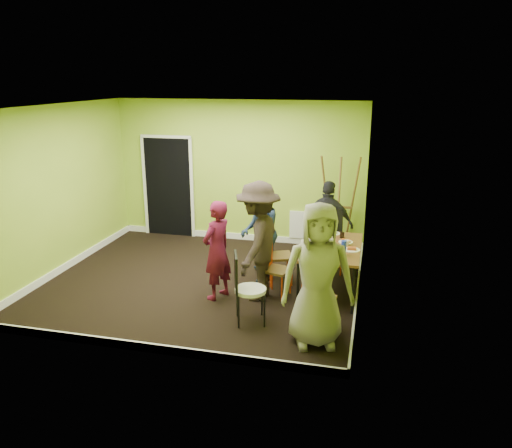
{
  "coord_description": "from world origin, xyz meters",
  "views": [
    {
      "loc": [
        2.61,
        -7.17,
        3.24
      ],
      "look_at": [
        0.89,
        0.0,
        1.04
      ],
      "focal_mm": 35.0,
      "sensor_mm": 36.0,
      "label": 1
    }
  ],
  "objects_px": {
    "orange_bottle": "(324,240)",
    "blue_bottle": "(344,248)",
    "chair_front_end": "(318,295)",
    "person_left_far": "(259,232)",
    "thermos": "(332,238)",
    "person_front_end": "(318,275)",
    "dining_table": "(331,249)",
    "chair_bentwood": "(245,285)",
    "chair_back_end": "(330,227)",
    "easel": "(339,205)",
    "person_standing": "(217,250)",
    "person_left_near": "(258,241)",
    "chair_left_far": "(274,251)",
    "person_back_end": "(328,224)",
    "chair_left_near": "(273,264)"
  },
  "relations": [
    {
      "from": "person_standing",
      "to": "person_left_near",
      "type": "distance_m",
      "value": 0.62
    },
    {
      "from": "person_left_far",
      "to": "chair_front_end",
      "type": "bearing_deg",
      "value": 21.69
    },
    {
      "from": "blue_bottle",
      "to": "person_front_end",
      "type": "relative_size",
      "value": 0.12
    },
    {
      "from": "thermos",
      "to": "blue_bottle",
      "type": "xyz_separation_m",
      "value": [
        0.2,
        -0.39,
        -0.01
      ]
    },
    {
      "from": "dining_table",
      "to": "person_left_far",
      "type": "height_order",
      "value": "person_left_far"
    },
    {
      "from": "chair_left_far",
      "to": "chair_back_end",
      "type": "bearing_deg",
      "value": 115.19
    },
    {
      "from": "person_left_far",
      "to": "person_back_end",
      "type": "height_order",
      "value": "person_left_far"
    },
    {
      "from": "chair_bentwood",
      "to": "orange_bottle",
      "type": "xyz_separation_m",
      "value": [
        0.89,
        1.4,
        0.24
      ]
    },
    {
      "from": "chair_left_near",
      "to": "person_standing",
      "type": "distance_m",
      "value": 0.87
    },
    {
      "from": "person_front_end",
      "to": "person_left_far",
      "type": "bearing_deg",
      "value": 107.69
    },
    {
      "from": "thermos",
      "to": "orange_bottle",
      "type": "height_order",
      "value": "thermos"
    },
    {
      "from": "chair_left_near",
      "to": "chair_front_end",
      "type": "distance_m",
      "value": 1.29
    },
    {
      "from": "chair_back_end",
      "to": "dining_table",
      "type": "bearing_deg",
      "value": 85.72
    },
    {
      "from": "chair_bentwood",
      "to": "person_front_end",
      "type": "height_order",
      "value": "person_front_end"
    },
    {
      "from": "chair_left_near",
      "to": "person_front_end",
      "type": "height_order",
      "value": "person_front_end"
    },
    {
      "from": "thermos",
      "to": "person_left_far",
      "type": "height_order",
      "value": "person_left_far"
    },
    {
      "from": "thermos",
      "to": "person_back_end",
      "type": "height_order",
      "value": "person_back_end"
    },
    {
      "from": "orange_bottle",
      "to": "easel",
      "type": "bearing_deg",
      "value": 87.16
    },
    {
      "from": "chair_front_end",
      "to": "person_front_end",
      "type": "distance_m",
      "value": 0.48
    },
    {
      "from": "person_left_far",
      "to": "person_front_end",
      "type": "distance_m",
      "value": 2.2
    },
    {
      "from": "chair_bentwood",
      "to": "blue_bottle",
      "type": "height_order",
      "value": "chair_bentwood"
    },
    {
      "from": "person_standing",
      "to": "person_left_near",
      "type": "relative_size",
      "value": 0.84
    },
    {
      "from": "chair_bentwood",
      "to": "thermos",
      "type": "distance_m",
      "value": 1.69
    },
    {
      "from": "chair_left_far",
      "to": "chair_bentwood",
      "type": "distance_m",
      "value": 1.41
    },
    {
      "from": "chair_left_near",
      "to": "thermos",
      "type": "height_order",
      "value": "thermos"
    },
    {
      "from": "chair_front_end",
      "to": "person_left_near",
      "type": "distance_m",
      "value": 1.36
    },
    {
      "from": "chair_back_end",
      "to": "blue_bottle",
      "type": "bearing_deg",
      "value": 92.66
    },
    {
      "from": "chair_bentwood",
      "to": "person_standing",
      "type": "relative_size",
      "value": 0.65
    },
    {
      "from": "blue_bottle",
      "to": "person_left_far",
      "type": "height_order",
      "value": "person_left_far"
    },
    {
      "from": "chair_left_near",
      "to": "person_left_far",
      "type": "bearing_deg",
      "value": -134.86
    },
    {
      "from": "person_left_far",
      "to": "person_left_near",
      "type": "relative_size",
      "value": 0.89
    },
    {
      "from": "chair_back_end",
      "to": "easel",
      "type": "height_order",
      "value": "easel"
    },
    {
      "from": "chair_back_end",
      "to": "chair_front_end",
      "type": "xyz_separation_m",
      "value": [
        0.08,
        -2.32,
        -0.22
      ]
    },
    {
      "from": "person_left_near",
      "to": "person_back_end",
      "type": "relative_size",
      "value": 1.19
    },
    {
      "from": "chair_bentwood",
      "to": "blue_bottle",
      "type": "distance_m",
      "value": 1.56
    },
    {
      "from": "thermos",
      "to": "person_back_end",
      "type": "distance_m",
      "value": 1.16
    },
    {
      "from": "dining_table",
      "to": "chair_bentwood",
      "type": "distance_m",
      "value": 1.64
    },
    {
      "from": "chair_front_end",
      "to": "person_left_far",
      "type": "height_order",
      "value": "person_left_far"
    },
    {
      "from": "chair_left_near",
      "to": "easel",
      "type": "height_order",
      "value": "easel"
    },
    {
      "from": "thermos",
      "to": "person_front_end",
      "type": "height_order",
      "value": "person_front_end"
    },
    {
      "from": "chair_bentwood",
      "to": "person_left_far",
      "type": "xyz_separation_m",
      "value": [
        -0.17,
        1.54,
        0.26
      ]
    },
    {
      "from": "chair_back_end",
      "to": "thermos",
      "type": "bearing_deg",
      "value": 86.62
    },
    {
      "from": "orange_bottle",
      "to": "person_left_near",
      "type": "bearing_deg",
      "value": -146.35
    },
    {
      "from": "dining_table",
      "to": "chair_left_near",
      "type": "bearing_deg",
      "value": -159.7
    },
    {
      "from": "chair_front_end",
      "to": "person_left_near",
      "type": "height_order",
      "value": "person_left_near"
    },
    {
      "from": "dining_table",
      "to": "blue_bottle",
      "type": "relative_size",
      "value": 6.91
    },
    {
      "from": "chair_back_end",
      "to": "person_left_near",
      "type": "bearing_deg",
      "value": 47.34
    },
    {
      "from": "person_left_far",
      "to": "person_back_end",
      "type": "bearing_deg",
      "value": 117.11
    },
    {
      "from": "orange_bottle",
      "to": "blue_bottle",
      "type": "bearing_deg",
      "value": -55.88
    },
    {
      "from": "person_back_end",
      "to": "chair_left_far",
      "type": "bearing_deg",
      "value": 66.11
    }
  ]
}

